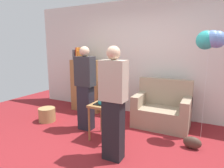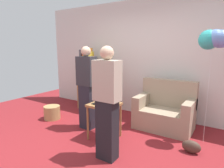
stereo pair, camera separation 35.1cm
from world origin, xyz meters
The scene contains 11 objects.
ground_plane centered at (0.00, 0.00, 0.00)m, with size 8.00×8.00×0.00m, color maroon.
wall_back centered at (0.00, 2.05, 1.35)m, with size 6.00×0.10×2.70m, color silver.
couch centered at (0.67, 1.47, 0.34)m, with size 1.10×0.70×0.96m.
bookshelf centered at (-1.30, 1.63, 0.68)m, with size 0.80×0.36×1.61m.
side_table centered at (-0.10, 0.44, 0.54)m, with size 0.48×0.48×0.64m.
birthday_cake centered at (-0.10, 0.44, 0.69)m, with size 0.32×0.32×0.17m.
person_blowing_candles centered at (-0.64, 0.62, 0.83)m, with size 0.36×0.22×1.63m.
person_holding_cake centered at (0.31, -0.07, 0.83)m, with size 0.36×0.22×1.63m.
wicker_basket centered at (-1.65, 0.56, 0.15)m, with size 0.36×0.36×0.30m, color #A88451.
handbag centered at (1.32, 0.75, 0.10)m, with size 0.28×0.14×0.20m, color #473328.
balloon_bunch centered at (1.45, 1.20, 1.73)m, with size 0.46×0.31×1.88m.
Camera 2 is at (1.77, -2.21, 1.60)m, focal length 30.81 mm.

